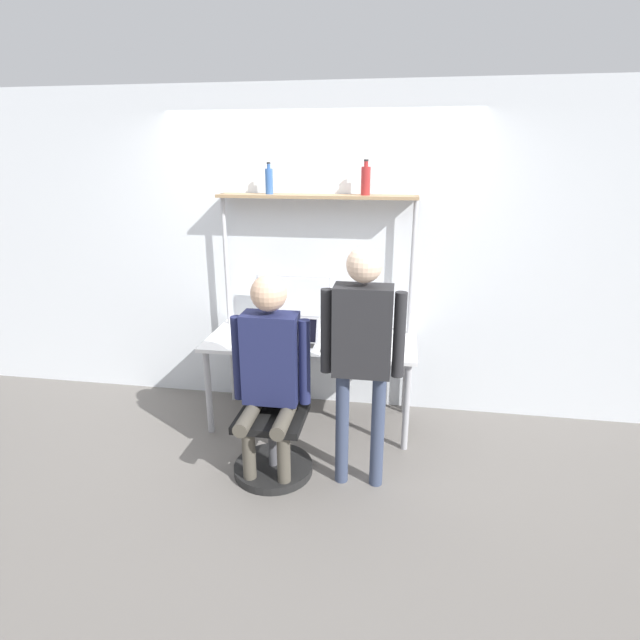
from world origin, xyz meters
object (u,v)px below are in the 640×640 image
object	(u,v)px
laptop	(299,337)
person_standing	(362,341)
cell_phone	(326,348)
bottle_red	(366,180)
bottle_blue	(269,181)
person_seated	(270,363)
monitor	(293,299)
office_chair	(274,434)

from	to	relation	value
laptop	person_standing	xyz separation A→B (m)	(0.55, -0.65, 0.24)
cell_phone	bottle_red	bearing A→B (deg)	63.81
laptop	bottle_blue	world-z (taller)	bottle_blue
person_seated	laptop	bearing A→B (deg)	84.10
laptop	bottle_red	size ratio (longest dim) A/B	1.15
monitor	office_chair	size ratio (longest dim) A/B	0.69
person_standing	bottle_red	world-z (taller)	bottle_red
laptop	bottle_red	bearing A→B (deg)	40.55
monitor	person_seated	xyz separation A→B (m)	(0.05, -0.98, -0.16)
monitor	bottle_red	distance (m)	1.13
laptop	person_standing	distance (m)	0.88
bottle_blue	bottle_red	bearing A→B (deg)	-0.00
monitor	person_seated	distance (m)	0.99
monitor	cell_phone	world-z (taller)	monitor
cell_phone	laptop	bearing A→B (deg)	162.21
monitor	bottle_blue	distance (m)	0.98
cell_phone	person_seated	xyz separation A→B (m)	(-0.30, -0.56, 0.10)
bottle_red	monitor	bearing A→B (deg)	-174.85
monitor	person_seated	world-z (taller)	person_seated
laptop	bottle_blue	distance (m)	1.26
monitor	person_standing	size ratio (longest dim) A/B	0.38
person_seated	bottle_blue	bearing A→B (deg)	103.04
bottle_blue	bottle_red	distance (m)	0.77
laptop	bottle_blue	bearing A→B (deg)	127.45
cell_phone	office_chair	bearing A→B (deg)	-120.05
monitor	person_standing	bearing A→B (deg)	-56.49
laptop	office_chair	xyz separation A→B (m)	(-0.07, -0.59, -0.52)
monitor	laptop	size ratio (longest dim) A/B	2.04
bottle_blue	laptop	bearing A→B (deg)	-52.55
person_standing	bottle_blue	bearing A→B (deg)	129.13
office_chair	person_standing	xyz separation A→B (m)	(0.61, -0.06, 0.77)
bottle_blue	bottle_red	world-z (taller)	bottle_red
cell_phone	office_chair	size ratio (longest dim) A/B	0.16
monitor	laptop	bearing A→B (deg)	-72.12
laptop	bottle_red	distance (m)	1.32
office_chair	bottle_red	bearing A→B (deg)	61.76
person_seated	person_standing	bearing A→B (deg)	-1.40
person_seated	bottle_blue	xyz separation A→B (m)	(-0.24, 1.03, 1.12)
laptop	person_standing	world-z (taller)	person_standing
person_standing	office_chair	bearing A→B (deg)	174.40
monitor	laptop	xyz separation A→B (m)	(0.11, -0.34, -0.20)
person_standing	cell_phone	bearing A→B (deg)	118.72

